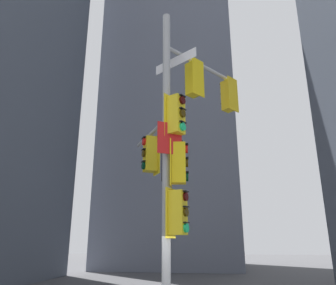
% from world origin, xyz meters
% --- Properties ---
extents(building_mid_block, '(12.94, 12.94, 40.87)m').
position_xyz_m(building_mid_block, '(-3.14, 26.20, 20.44)').
color(building_mid_block, slate).
rests_on(building_mid_block, ground).
extents(signal_pole_assembly, '(3.30, 2.72, 8.51)m').
position_xyz_m(signal_pole_assembly, '(0.28, 0.44, 4.89)').
color(signal_pole_assembly, '#9EA0A3').
rests_on(signal_pole_assembly, ground).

